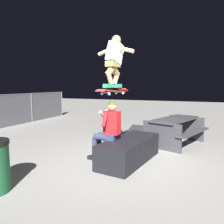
# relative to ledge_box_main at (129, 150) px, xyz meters

# --- Properties ---
(ground_plane) EXTENTS (40.00, 40.00, 0.00)m
(ground_plane) POSITION_rel_ledge_box_main_xyz_m (-0.11, 0.08, -0.26)
(ground_plane) COLOR gray
(ledge_box_main) EXTENTS (1.91, 0.99, 0.51)m
(ledge_box_main) POSITION_rel_ledge_box_main_xyz_m (0.00, 0.00, 0.00)
(ledge_box_main) COLOR black
(ledge_box_main) RESTS_ON ground
(person_sitting_on_ledge) EXTENTS (0.60, 0.78, 1.35)m
(person_sitting_on_ledge) POSITION_rel_ledge_box_main_xyz_m (-0.17, 0.45, 0.50)
(person_sitting_on_ledge) COLOR #2D3856
(person_sitting_on_ledge) RESTS_ON ground
(skateboard) EXTENTS (1.04, 0.38, 0.13)m
(skateboard) POSITION_rel_ledge_box_main_xyz_m (-0.10, 0.35, 1.30)
(skateboard) COLOR #B72D2D
(skater_airborne) EXTENTS (0.63, 0.89, 1.12)m
(skater_airborne) POSITION_rel_ledge_box_main_xyz_m (-0.05, 0.34, 1.99)
(skater_airborne) COLOR #2D9E66
(kicker_ramp) EXTENTS (1.30, 1.06, 0.44)m
(kicker_ramp) POSITION_rel_ledge_box_main_xyz_m (2.07, 0.38, -0.18)
(kicker_ramp) COLOR #28282D
(kicker_ramp) RESTS_ON ground
(picnic_table_back) EXTENTS (2.05, 1.84, 0.75)m
(picnic_table_back) POSITION_rel_ledge_box_main_xyz_m (1.90, -0.77, 0.24)
(picnic_table_back) COLOR #38383D
(picnic_table_back) RESTS_ON ground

